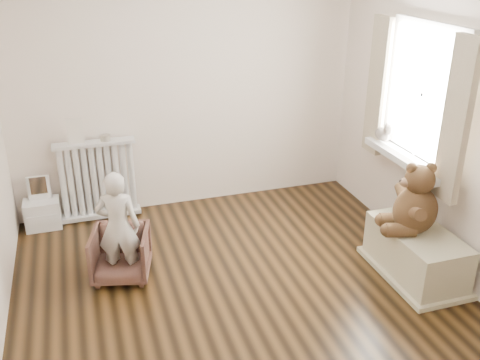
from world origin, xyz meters
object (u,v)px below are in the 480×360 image
object	(u,v)px
child	(118,227)
armchair	(121,254)
toy_vanity	(41,202)
teddy_bear	(416,204)
radiator	(98,184)
plush_cat	(384,131)
toy_bench	(416,254)

from	to	relation	value
child	armchair	bearing A→B (deg)	-75.65
toy_vanity	child	size ratio (longest dim) A/B	0.55
armchair	child	size ratio (longest dim) A/B	0.49
child	teddy_bear	size ratio (longest dim) A/B	1.62
radiator	plush_cat	distance (m)	2.88
radiator	plush_cat	xyz separation A→B (m)	(2.64, -0.98, 0.61)
radiator	toy_vanity	distance (m)	0.58
armchair	plush_cat	distance (m)	2.67
toy_vanity	plush_cat	bearing A→B (deg)	-16.55
toy_bench	teddy_bear	xyz separation A→B (m)	(-0.05, 0.03, 0.47)
toy_vanity	plush_cat	world-z (taller)	plush_cat
teddy_bear	plush_cat	bearing A→B (deg)	93.99
radiator	plush_cat	world-z (taller)	plush_cat
toy_vanity	plush_cat	xyz separation A→B (m)	(3.21, -0.95, 0.72)
toy_vanity	radiator	bearing A→B (deg)	3.00
child	teddy_bear	xyz separation A→B (m)	(2.36, -0.65, 0.16)
child	plush_cat	bearing A→B (deg)	-160.69
child	plush_cat	distance (m)	2.60
toy_bench	plush_cat	xyz separation A→B (m)	(0.14, 0.90, 0.80)
toy_vanity	toy_bench	distance (m)	3.59
armchair	plush_cat	xyz separation A→B (m)	(2.55, 0.17, 0.78)
toy_vanity	armchair	distance (m)	1.31
armchair	plush_cat	size ratio (longest dim) A/B	2.03
armchair	toy_vanity	bearing A→B (deg)	134.80
toy_bench	plush_cat	distance (m)	1.21
toy_vanity	child	distance (m)	1.37
toy_vanity	plush_cat	size ratio (longest dim) A/B	2.27
toy_bench	plush_cat	size ratio (longest dim) A/B	3.83
armchair	teddy_bear	distance (m)	2.50
radiator	armchair	distance (m)	1.17
armchair	child	bearing A→B (deg)	-75.65
child	radiator	bearing A→B (deg)	-71.42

